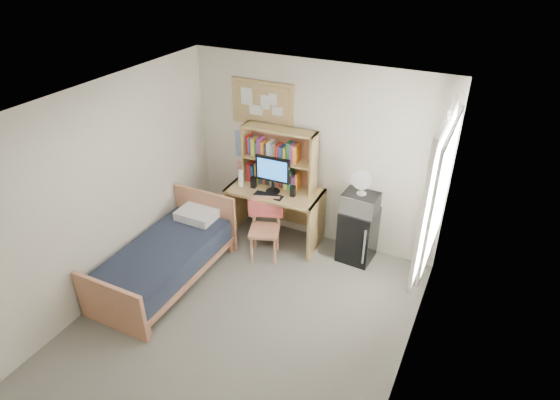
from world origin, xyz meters
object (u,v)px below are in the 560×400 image
at_px(desk_chair, 264,230).
at_px(bed, 165,264).
at_px(desk, 275,215).
at_px(mini_fridge, 358,234).
at_px(bulletin_board, 263,104).
at_px(speaker_left, 254,182).
at_px(desk_fan, 362,183).
at_px(microwave, 360,203).
at_px(monitor, 273,175).
at_px(speaker_right, 293,191).

xyz_separation_m(desk_chair, bed, (-0.91, -1.02, -0.18)).
bearing_deg(desk, mini_fridge, 2.34).
height_order(bulletin_board, desk_chair, bulletin_board).
relative_size(desk, desk_chair, 1.52).
distance_m(desk_chair, bed, 1.38).
xyz_separation_m(speaker_left, desk_fan, (1.52, 0.14, 0.28)).
bearing_deg(mini_fridge, microwave, -90.00).
height_order(monitor, microwave, monitor).
relative_size(bulletin_board, speaker_left, 5.76).
relative_size(microwave, desk_fan, 1.43).
distance_m(bulletin_board, speaker_right, 1.27).
distance_m(desk, monitor, 0.68).
xyz_separation_m(monitor, desk_fan, (1.22, 0.13, 0.09)).
bearing_deg(mini_fridge, speaker_left, -170.69).
distance_m(monitor, microwave, 1.24).
xyz_separation_m(bed, monitor, (0.85, 1.40, 0.83)).
distance_m(monitor, speaker_right, 0.35).
bearing_deg(monitor, desk_fan, 4.22).
bearing_deg(desk_chair, mini_fridge, 5.21).
distance_m(bulletin_board, desk_fan, 1.75).
xyz_separation_m(desk, mini_fridge, (1.22, 0.09, -0.03)).
bearing_deg(bed, desk, 59.85).
height_order(mini_fridge, speaker_left, speaker_left).
xyz_separation_m(speaker_left, microwave, (1.52, 0.14, -0.01)).
relative_size(mini_fridge, desk_fan, 2.43).
bearing_deg(desk, microwave, 1.41).
height_order(mini_fridge, desk_fan, desk_fan).
height_order(mini_fridge, monitor, monitor).
relative_size(speaker_left, desk_fan, 0.52).
bearing_deg(bed, speaker_left, 68.41).
xyz_separation_m(mini_fridge, bed, (-2.07, -1.55, -0.13)).
bearing_deg(desk_fan, bulletin_board, 173.75).
distance_m(bulletin_board, desk, 1.58).
bearing_deg(monitor, bed, -123.03).
bearing_deg(bed, bulletin_board, 74.36).
xyz_separation_m(mini_fridge, speaker_right, (-0.92, -0.14, 0.52)).
bearing_deg(bulletin_board, microwave, -9.56).
relative_size(bulletin_board, speaker_right, 6.03).
bearing_deg(desk_chair, bed, -151.65).
height_order(monitor, speaker_right, monitor).
xyz_separation_m(mini_fridge, microwave, (-0.00, -0.02, 0.51)).
bearing_deg(mini_fridge, desk_fan, -90.00).
bearing_deg(speaker_right, desk, 168.69).
bearing_deg(desk, speaker_right, -11.31).
bearing_deg(desk_chair, desk, 78.67).
xyz_separation_m(mini_fridge, monitor, (-1.22, -0.15, 0.71)).
xyz_separation_m(bed, speaker_right, (1.15, 1.41, 0.64)).
bearing_deg(bed, desk_fan, 36.49).
xyz_separation_m(bulletin_board, bed, (-0.50, -1.80, -1.66)).
distance_m(desk, mini_fridge, 1.22).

